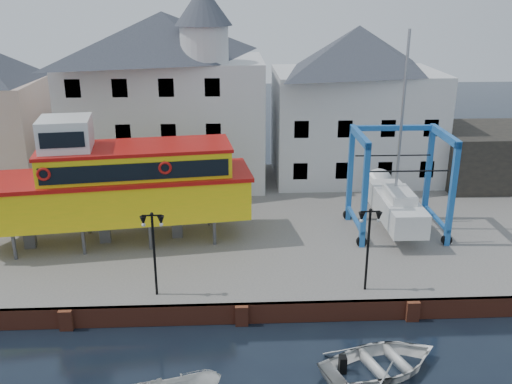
{
  "coord_description": "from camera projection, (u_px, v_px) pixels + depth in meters",
  "views": [
    {
      "loc": [
        -0.43,
        -22.85,
        14.77
      ],
      "look_at": [
        1.0,
        7.0,
        4.0
      ],
      "focal_mm": 40.0,
      "sensor_mm": 36.0,
      "label": 1
    }
  ],
  "objects": [
    {
      "name": "shed_dark",
      "position": [
        491.0,
        155.0,
        42.31
      ],
      "size": [
        8.0,
        7.0,
        4.0
      ],
      "primitive_type": "cube",
      "color": "black",
      "rests_on": "hardstanding"
    },
    {
      "name": "ground",
      "position": [
        242.0,
        324.0,
        26.5
      ],
      "size": [
        140.0,
        140.0,
        0.0
      ],
      "primitive_type": "plane",
      "color": "black",
      "rests_on": "ground"
    },
    {
      "name": "travel_lift",
      "position": [
        394.0,
        197.0,
        34.07
      ],
      "size": [
        5.47,
        7.73,
        11.67
      ],
      "rotation": [
        0.0,
        0.0,
        -0.0
      ],
      "color": "#155A9E",
      "rests_on": "hardstanding"
    },
    {
      "name": "building_white_right",
      "position": [
        355.0,
        103.0,
        42.52
      ],
      "size": [
        12.0,
        8.0,
        11.2
      ],
      "color": "silver",
      "rests_on": "hardstanding"
    },
    {
      "name": "motorboat_b",
      "position": [
        381.0,
        371.0,
        23.25
      ],
      "size": [
        6.02,
        5.1,
        1.06
      ],
      "primitive_type": "imported",
      "rotation": [
        0.0,
        0.0,
        1.9
      ],
      "color": "white",
      "rests_on": "ground"
    },
    {
      "name": "tour_boat",
      "position": [
        101.0,
        185.0,
        31.55
      ],
      "size": [
        17.07,
        6.09,
        7.27
      ],
      "rotation": [
        0.0,
        0.0,
        0.13
      ],
      "color": "#59595E",
      "rests_on": "hardstanding"
    },
    {
      "name": "lamp_post_left",
      "position": [
        153.0,
        233.0,
        26.04
      ],
      "size": [
        1.12,
        0.32,
        4.2
      ],
      "color": "black",
      "rests_on": "hardstanding"
    },
    {
      "name": "quay_wall",
      "position": [
        242.0,
        313.0,
        26.43
      ],
      "size": [
        44.0,
        0.47,
        1.0
      ],
      "color": "brown",
      "rests_on": "ground"
    },
    {
      "name": "hardstanding",
      "position": [
        238.0,
        222.0,
        36.67
      ],
      "size": [
        44.0,
        22.0,
        1.0
      ],
      "primitive_type": "cube",
      "color": "#5F5D5B",
      "rests_on": "ground"
    },
    {
      "name": "lamp_post_right",
      "position": [
        369.0,
        229.0,
        26.48
      ],
      "size": [
        1.12,
        0.32,
        4.2
      ],
      "color": "black",
      "rests_on": "hardstanding"
    },
    {
      "name": "building_white_main",
      "position": [
        167.0,
        96.0,
        41.08
      ],
      "size": [
        14.0,
        8.3,
        14.0
      ],
      "color": "silver",
      "rests_on": "hardstanding"
    }
  ]
}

